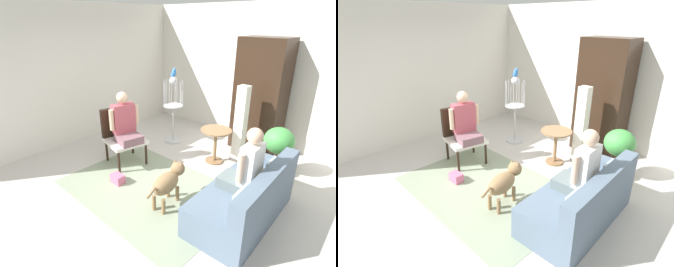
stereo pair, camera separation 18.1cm
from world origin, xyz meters
TOP-DOWN VIEW (x-y plane):
  - ground_plane at (0.00, 0.00)m, footprint 6.41×6.41m
  - back_wall at (0.00, 2.67)m, footprint 5.94×0.12m
  - left_wall at (-2.73, 0.30)m, footprint 0.12×5.83m
  - area_rug at (-0.19, -0.25)m, footprint 2.64×1.87m
  - couch at (1.21, 0.18)m, footprint 0.89×1.71m
  - armchair at (-1.27, 0.08)m, footprint 0.75×0.75m
  - person_on_couch at (1.17, 0.15)m, footprint 0.49×0.51m
  - person_on_armchair at (-1.11, 0.04)m, footprint 0.53×0.54m
  - round_end_table at (0.02, 1.20)m, footprint 0.55×0.55m
  - dog at (0.25, -0.30)m, footprint 0.35×0.84m
  - bird_cage_stand at (-1.17, 1.35)m, footprint 0.41×0.41m
  - parrot at (-1.15, 1.35)m, footprint 0.17×0.10m
  - potted_plant at (1.04, 1.49)m, footprint 0.48×0.48m
  - column_lamp at (0.30, 1.54)m, footprint 0.20×0.20m
  - armoire_cabinet at (0.27, 2.26)m, footprint 0.90×0.56m
  - handbag at (-0.70, -0.48)m, footprint 0.22×0.15m

SIDE VIEW (x-z plane):
  - ground_plane at x=0.00m, z-range 0.00..0.00m
  - area_rug at x=-0.19m, z-range 0.00..0.01m
  - handbag at x=-0.70m, z-range 0.00..0.15m
  - couch at x=1.21m, z-range -0.10..0.71m
  - dog at x=0.25m, z-range 0.08..0.66m
  - round_end_table at x=0.02m, z-range 0.11..0.75m
  - potted_plant at x=1.04m, z-range 0.10..0.97m
  - armchair at x=-1.27m, z-range 0.07..1.07m
  - column_lamp at x=0.30m, z-range -0.01..1.42m
  - bird_cage_stand at x=-1.17m, z-range 0.02..1.43m
  - person_on_couch at x=1.17m, z-range 0.34..1.21m
  - person_on_armchair at x=-1.11m, z-range 0.37..1.24m
  - armoire_cabinet at x=0.27m, z-range 0.00..2.18m
  - back_wall at x=0.00m, z-range 0.00..2.78m
  - left_wall at x=-2.73m, z-range 0.00..2.78m
  - parrot at x=-1.15m, z-range 1.40..1.57m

